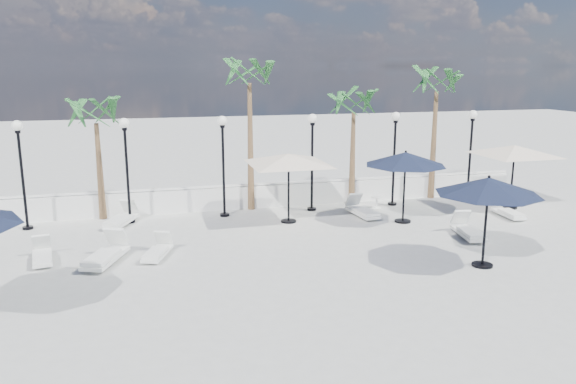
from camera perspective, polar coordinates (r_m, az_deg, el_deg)
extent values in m
plane|color=#A8A8A3|center=(15.62, -2.94, -8.48)|extent=(100.00, 100.00, 0.00)
cube|color=white|center=(22.58, -6.85, -0.69)|extent=(26.00, 0.30, 0.90)
cube|color=white|center=(22.46, -6.89, 0.60)|extent=(26.00, 0.12, 0.08)
cylinder|color=black|center=(21.90, -24.92, -3.31)|extent=(0.36, 0.36, 0.10)
cylinder|color=black|center=(21.53, -25.34, 1.05)|extent=(0.10, 0.10, 3.50)
cylinder|color=black|center=(21.29, -25.77, 5.53)|extent=(0.18, 0.18, 0.10)
sphere|color=white|center=(21.27, -25.82, 6.09)|extent=(0.36, 0.36, 0.36)
cylinder|color=black|center=(21.52, -15.72, -2.85)|extent=(0.36, 0.36, 0.10)
cylinder|color=black|center=(21.15, -16.00, 1.59)|extent=(0.10, 0.10, 3.50)
cylinder|color=black|center=(20.90, -16.28, 6.17)|extent=(0.18, 0.18, 0.10)
sphere|color=white|center=(20.88, -16.32, 6.74)|extent=(0.36, 0.36, 0.36)
cylinder|color=black|center=(21.71, -6.46, -2.31)|extent=(0.36, 0.36, 0.10)
cylinder|color=black|center=(21.34, -6.57, 2.10)|extent=(0.10, 0.10, 3.50)
cylinder|color=black|center=(21.10, -6.69, 6.65)|extent=(0.18, 0.18, 0.10)
sphere|color=white|center=(21.08, -6.70, 7.21)|extent=(0.36, 0.36, 0.36)
cylinder|color=black|center=(22.45, 2.42, -1.74)|extent=(0.36, 0.36, 0.10)
cylinder|color=black|center=(22.09, 2.46, 2.53)|extent=(0.10, 0.10, 3.50)
cylinder|color=black|center=(21.86, 2.50, 6.93)|extent=(0.18, 0.18, 0.10)
sphere|color=white|center=(21.84, 2.50, 7.47)|extent=(0.36, 0.36, 0.36)
cylinder|color=black|center=(23.69, 10.54, -1.18)|extent=(0.36, 0.36, 0.10)
cylinder|color=black|center=(23.35, 10.71, 2.88)|extent=(0.10, 0.10, 3.50)
cylinder|color=black|center=(23.13, 10.88, 7.03)|extent=(0.18, 0.18, 0.10)
sphere|color=white|center=(23.11, 10.90, 7.55)|extent=(0.36, 0.36, 0.36)
cylinder|color=black|center=(25.36, 17.72, -0.66)|extent=(0.36, 0.36, 0.10)
cylinder|color=black|center=(25.04, 17.98, 3.13)|extent=(0.10, 0.10, 3.50)
cylinder|color=black|center=(24.83, 18.25, 7.00)|extent=(0.18, 0.18, 0.10)
sphere|color=white|center=(24.81, 18.28, 7.48)|extent=(0.36, 0.36, 0.36)
cone|color=brown|center=(21.97, -18.58, 1.96)|extent=(0.28, 0.28, 3.60)
cone|color=brown|center=(22.19, -3.84, 4.53)|extent=(0.28, 0.28, 5.00)
cone|color=brown|center=(23.46, 6.57, 3.43)|extent=(0.28, 0.28, 3.80)
cone|color=brown|center=(24.97, 14.56, 4.59)|extent=(0.28, 0.28, 4.60)
cube|color=silver|center=(18.10, -23.69, -6.14)|extent=(0.78, 1.66, 0.09)
cube|color=silver|center=(17.86, -23.71, -6.06)|extent=(0.67, 1.15, 0.09)
cube|color=silver|center=(18.63, -23.80, -4.60)|extent=(0.55, 0.45, 0.50)
cube|color=silver|center=(21.22, -16.57, -2.84)|extent=(1.31, 1.96, 0.10)
cube|color=silver|center=(20.97, -16.88, -2.73)|extent=(1.03, 1.39, 0.10)
cube|color=silver|center=(21.79, -15.80, -1.38)|extent=(0.71, 0.64, 0.58)
cube|color=silver|center=(17.31, -18.03, -6.39)|extent=(1.37, 2.14, 0.11)
cube|color=silver|center=(17.04, -18.43, -6.30)|extent=(1.09, 1.51, 0.11)
cube|color=silver|center=(17.90, -17.04, -4.33)|extent=(0.77, 0.68, 0.63)
cube|color=silver|center=(17.43, -13.11, -6.09)|extent=(1.03, 1.66, 0.09)
cube|color=silver|center=(17.21, -13.35, -6.02)|extent=(0.83, 1.17, 0.09)
cube|color=silver|center=(17.91, -12.53, -4.49)|extent=(0.59, 0.52, 0.49)
cube|color=silver|center=(19.85, 17.83, -4.00)|extent=(0.94, 1.92, 0.10)
cube|color=silver|center=(19.60, 18.12, -3.90)|extent=(0.79, 1.32, 0.10)
cube|color=silver|center=(20.42, 17.14, -2.42)|extent=(0.65, 0.53, 0.57)
cube|color=silver|center=(21.68, 7.58, -2.10)|extent=(0.79, 1.87, 0.10)
cube|color=silver|center=(21.44, 7.89, -1.97)|extent=(0.69, 1.28, 0.10)
cube|color=silver|center=(22.23, 6.72, -0.74)|extent=(0.61, 0.49, 0.57)
cube|color=silver|center=(23.00, 21.44, -2.07)|extent=(0.64, 1.65, 0.09)
cube|color=silver|center=(22.80, 21.75, -1.97)|extent=(0.57, 1.12, 0.09)
cube|color=silver|center=(23.46, 20.65, -0.91)|extent=(0.53, 0.41, 0.51)
cylinder|color=silver|center=(23.10, 8.98, -1.57)|extent=(0.37, 0.37, 0.03)
cylinder|color=silver|center=(23.05, 8.99, -1.07)|extent=(0.06, 0.06, 0.45)
cylinder|color=silver|center=(22.99, 9.01, -0.50)|extent=(0.48, 0.48, 0.03)
cylinder|color=black|center=(21.20, 11.57, -2.92)|extent=(0.60, 0.60, 0.06)
cylinder|color=black|center=(20.90, 11.72, 0.38)|extent=(0.07, 0.07, 2.56)
cone|color=black|center=(20.70, 11.85, 3.32)|extent=(2.98, 2.98, 0.48)
sphere|color=black|center=(20.66, 11.89, 4.05)|extent=(0.09, 0.09, 0.09)
cylinder|color=black|center=(17.25, 19.12, -7.01)|extent=(0.60, 0.60, 0.06)
cylinder|color=black|center=(16.88, 19.42, -3.02)|extent=(0.07, 0.07, 2.55)
cone|color=black|center=(16.64, 19.70, 0.58)|extent=(2.98, 2.98, 0.48)
sphere|color=black|center=(16.58, 19.77, 1.48)|extent=(0.09, 0.09, 0.09)
cylinder|color=black|center=(20.77, 0.06, -2.97)|extent=(0.57, 0.57, 0.07)
cylinder|color=black|center=(20.47, 0.06, 0.34)|extent=(0.08, 0.08, 2.53)
pyramid|color=beige|center=(20.23, 0.06, 3.91)|extent=(5.59, 5.59, 0.38)
cylinder|color=black|center=(24.50, 21.59, -1.45)|extent=(0.59, 0.59, 0.07)
cylinder|color=black|center=(24.25, 21.83, 1.39)|extent=(0.08, 0.08, 2.54)
pyramid|color=beige|center=(24.05, 22.08, 4.42)|extent=(5.51, 5.51, 0.39)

